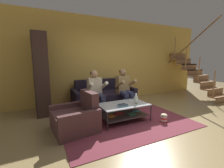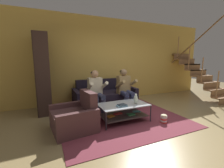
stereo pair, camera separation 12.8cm
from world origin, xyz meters
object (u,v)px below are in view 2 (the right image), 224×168
object	(u,v)px
couch	(104,97)
bookshelf	(41,81)
coffee_table	(123,110)
person_seated_left	(96,90)
person_seated_right	(125,87)
popcorn_tub	(164,119)
book_stack	(122,105)
armchair	(75,118)
vase	(136,99)

from	to	relation	value
couch	bookshelf	bearing A→B (deg)	176.22
couch	coffee_table	xyz separation A→B (m)	(-0.05, -1.39, 0.00)
person_seated_left	person_seated_right	distance (m)	0.91
couch	popcorn_tub	bearing A→B (deg)	-68.39
couch	coffee_table	size ratio (longest dim) A/B	1.67
bookshelf	popcorn_tub	bearing A→B (deg)	-37.91
person_seated_right	bookshelf	distance (m)	2.41
couch	book_stack	xyz separation A→B (m)	(-0.16, -1.53, 0.16)
bookshelf	armchair	bearing A→B (deg)	-66.58
vase	bookshelf	xyz separation A→B (m)	(-2.07, 1.61, 0.36)
person_seated_left	popcorn_tub	world-z (taller)	person_seated_left
armchair	popcorn_tub	size ratio (longest dim) A/B	4.47
couch	armchair	world-z (taller)	couch
person_seated_left	bookshelf	bearing A→B (deg)	153.83
vase	bookshelf	distance (m)	2.65
vase	book_stack	xyz separation A→B (m)	(-0.39, -0.04, -0.09)
person_seated_left	person_seated_right	bearing A→B (deg)	0.07
person_seated_right	book_stack	distance (m)	1.17
popcorn_tub	couch	bearing A→B (deg)	111.61
person_seated_right	coffee_table	bearing A→B (deg)	-121.42
person_seated_right	armchair	world-z (taller)	person_seated_right
couch	person_seated_right	size ratio (longest dim) A/B	1.63
vase	book_stack	world-z (taller)	vase
coffee_table	armchair	distance (m)	1.14
person_seated_left	person_seated_right	xyz separation A→B (m)	(0.91, 0.00, 0.01)
book_stack	armchair	xyz separation A→B (m)	(-1.03, 0.15, -0.18)
couch	person_seated_right	world-z (taller)	person_seated_right
armchair	popcorn_tub	bearing A→B (deg)	-14.94
person_seated_left	book_stack	size ratio (longest dim) A/B	4.82
person_seated_left	bookshelf	world-z (taller)	bookshelf
popcorn_tub	vase	bearing A→B (deg)	141.66
coffee_table	vase	xyz separation A→B (m)	(0.28, -0.10, 0.25)
book_stack	popcorn_tub	distance (m)	1.04
bookshelf	popcorn_tub	xyz separation A→B (m)	(2.59, -2.02, -0.78)
person_seated_left	couch	bearing A→B (deg)	50.78
armchair	vase	bearing A→B (deg)	-4.32
couch	person_seated_right	xyz separation A→B (m)	(0.46, -0.56, 0.38)
bookshelf	vase	bearing A→B (deg)	-37.80
couch	armchair	distance (m)	1.82
person_seated_left	popcorn_tub	size ratio (longest dim) A/B	5.61
vase	popcorn_tub	size ratio (longest dim) A/B	1.15
person_seated_right	armchair	xyz separation A→B (m)	(-1.65, -0.82, -0.39)
bookshelf	person_seated_right	bearing A→B (deg)	-16.48
person_seated_left	vase	world-z (taller)	person_seated_left
couch	bookshelf	size ratio (longest dim) A/B	0.91
coffee_table	vase	distance (m)	0.39
coffee_table	book_stack	world-z (taller)	book_stack
book_stack	vase	bearing A→B (deg)	6.17
person_seated_right	book_stack	bearing A→B (deg)	-122.44
person_seated_right	vase	xyz separation A→B (m)	(-0.22, -0.93, -0.12)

